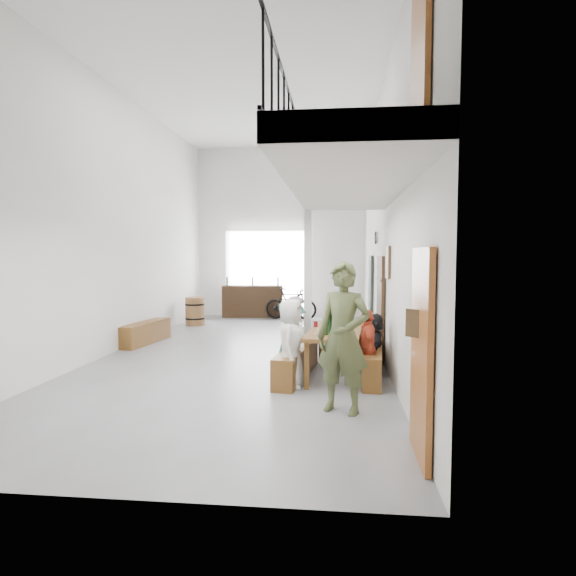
# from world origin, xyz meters

# --- Properties ---
(floor) EXTENTS (12.00, 12.00, 0.00)m
(floor) POSITION_xyz_m (0.00, 0.00, 0.00)
(floor) COLOR slate
(floor) RESTS_ON ground
(room_walls) EXTENTS (12.00, 12.00, 12.00)m
(room_walls) POSITION_xyz_m (0.00, 0.00, 3.55)
(room_walls) COLOR white
(room_walls) RESTS_ON ground
(gateway_portal) EXTENTS (2.80, 0.08, 2.80)m
(gateway_portal) POSITION_xyz_m (-0.40, 5.94, 1.40)
(gateway_portal) COLOR white
(gateway_portal) RESTS_ON ground
(right_wall_decor) EXTENTS (0.07, 8.28, 5.07)m
(right_wall_decor) POSITION_xyz_m (2.70, -1.87, 1.74)
(right_wall_decor) COLOR #9D531E
(right_wall_decor) RESTS_ON ground
(balcony) EXTENTS (1.52, 5.62, 4.00)m
(balcony) POSITION_xyz_m (1.98, -3.13, 2.96)
(balcony) COLOR silver
(balcony) RESTS_ON ground
(tasting_table) EXTENTS (1.00, 2.10, 0.79)m
(tasting_table) POSITION_xyz_m (1.84, -1.73, 0.71)
(tasting_table) COLOR brown
(tasting_table) RESTS_ON ground
(bench_inner) EXTENTS (0.62, 2.14, 0.49)m
(bench_inner) POSITION_xyz_m (1.20, -1.79, 0.24)
(bench_inner) COLOR brown
(bench_inner) RESTS_ON ground
(bench_wall) EXTENTS (0.48, 2.22, 0.51)m
(bench_wall) POSITION_xyz_m (2.47, -1.64, 0.25)
(bench_wall) COLOR brown
(bench_wall) RESTS_ON ground
(tableware) EXTENTS (0.65, 1.25, 0.35)m
(tableware) POSITION_xyz_m (1.81, -1.81, 0.93)
(tableware) COLOR black
(tableware) RESTS_ON tasting_table
(side_bench) EXTENTS (0.61, 1.76, 0.49)m
(side_bench) POSITION_xyz_m (-2.50, 0.80, 0.24)
(side_bench) COLOR brown
(side_bench) RESTS_ON ground
(oak_barrel) EXTENTS (0.55, 0.55, 0.81)m
(oak_barrel) POSITION_xyz_m (-2.20, 3.66, 0.40)
(oak_barrel) COLOR brown
(oak_barrel) RESTS_ON ground
(serving_counter) EXTENTS (1.99, 0.74, 1.03)m
(serving_counter) POSITION_xyz_m (-0.87, 5.65, 0.51)
(serving_counter) COLOR #382615
(serving_counter) RESTS_ON ground
(counter_bottles) EXTENTS (1.70, 0.22, 0.28)m
(counter_bottles) POSITION_xyz_m (-0.87, 5.63, 1.17)
(counter_bottles) COLOR black
(counter_bottles) RESTS_ON serving_counter
(guest_left_a) EXTENTS (0.50, 0.70, 1.36)m
(guest_left_a) POSITION_xyz_m (1.17, -2.46, 0.68)
(guest_left_a) COLOR white
(guest_left_a) RESTS_ON ground
(guest_left_b) EXTENTS (0.44, 0.53, 1.26)m
(guest_left_b) POSITION_xyz_m (1.07, -1.97, 0.63)
(guest_left_b) COLOR teal
(guest_left_b) RESTS_ON ground
(guest_left_c) EXTENTS (0.65, 0.75, 1.31)m
(guest_left_c) POSITION_xyz_m (1.16, -1.38, 0.65)
(guest_left_c) COLOR white
(guest_left_c) RESTS_ON ground
(guest_left_d) EXTENTS (0.45, 0.73, 1.10)m
(guest_left_d) POSITION_xyz_m (1.10, -0.79, 0.55)
(guest_left_d) COLOR teal
(guest_left_d) RESTS_ON ground
(guest_right_a) EXTENTS (0.34, 0.71, 1.18)m
(guest_right_a) POSITION_xyz_m (2.34, -2.25, 0.59)
(guest_right_a) COLOR #B2371E
(guest_right_a) RESTS_ON ground
(guest_right_b) EXTENTS (0.38, 1.01, 1.07)m
(guest_right_b) POSITION_xyz_m (2.48, -1.72, 0.53)
(guest_right_b) COLOR black
(guest_right_b) RESTS_ON ground
(guest_right_c) EXTENTS (0.45, 0.57, 1.02)m
(guest_right_c) POSITION_xyz_m (2.43, -1.07, 0.51)
(guest_right_c) COLOR white
(guest_right_c) RESTS_ON ground
(host_standing) EXTENTS (0.83, 0.70, 1.94)m
(host_standing) POSITION_xyz_m (1.95, -3.57, 0.97)
(host_standing) COLOR #4A532F
(host_standing) RESTS_ON ground
(potted_plant) EXTENTS (0.36, 0.31, 0.38)m
(potted_plant) POSITION_xyz_m (2.45, 0.70, 0.19)
(potted_plant) COLOR #185016
(potted_plant) RESTS_ON ground
(bicycle_near) EXTENTS (1.90, 1.18, 0.94)m
(bicycle_near) POSITION_xyz_m (0.22, 5.56, 0.47)
(bicycle_near) COLOR black
(bicycle_near) RESTS_ON ground
(bicycle_far) EXTENTS (1.67, 0.62, 0.98)m
(bicycle_far) POSITION_xyz_m (0.42, 5.17, 0.49)
(bicycle_far) COLOR black
(bicycle_far) RESTS_ON ground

